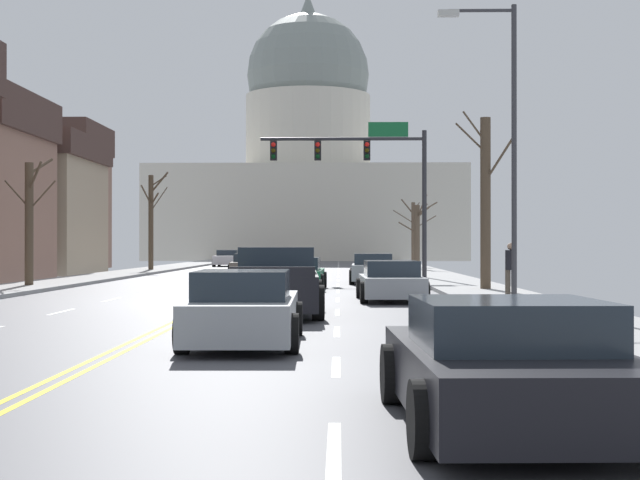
{
  "coord_description": "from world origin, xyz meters",
  "views": [
    {
      "loc": [
        3.54,
        -26.67,
        1.71
      ],
      "look_at": [
        2.27,
        35.1,
        2.01
      ],
      "focal_mm": 52.1,
      "sensor_mm": 36.0,
      "label": 1
    }
  ],
  "objects_px": {
    "sedan_near_01": "(298,274)",
    "sedan_near_05": "(507,368)",
    "signal_gantry": "(367,165)",
    "pickup_truck_near_03": "(276,284)",
    "sedan_near_02": "(391,282)",
    "pedestrian_00": "(511,267)",
    "sedan_oncoming_01": "(256,262)",
    "street_lamp_right": "(504,128)",
    "sedan_near_04": "(244,310)",
    "sedan_oncoming_00": "(249,265)",
    "sedan_near_00": "(373,269)",
    "sedan_oncoming_02": "(228,259)"
  },
  "relations": [
    {
      "from": "sedan_near_04",
      "to": "sedan_oncoming_00",
      "type": "xyz_separation_m",
      "value": [
        -3.5,
        36.53,
        -0.04
      ]
    },
    {
      "from": "street_lamp_right",
      "to": "sedan_near_00",
      "type": "xyz_separation_m",
      "value": [
        -2.91,
        15.99,
        -4.21
      ]
    },
    {
      "from": "sedan_near_02",
      "to": "sedan_near_05",
      "type": "bearing_deg",
      "value": -90.04
    },
    {
      "from": "pickup_truck_near_03",
      "to": "sedan_near_05",
      "type": "distance_m",
      "value": 14.2
    },
    {
      "from": "sedan_oncoming_01",
      "to": "pedestrian_00",
      "type": "xyz_separation_m",
      "value": [
        10.76,
        -32.92,
        0.5
      ]
    },
    {
      "from": "sedan_near_00",
      "to": "sedan_oncoming_00",
      "type": "distance_m",
      "value": 13.35
    },
    {
      "from": "street_lamp_right",
      "to": "sedan_near_04",
      "type": "xyz_separation_m",
      "value": [
        -6.02,
        -8.94,
        -4.23
      ]
    },
    {
      "from": "sedan_near_05",
      "to": "pedestrian_00",
      "type": "height_order",
      "value": "pedestrian_00"
    },
    {
      "from": "street_lamp_right",
      "to": "pickup_truck_near_03",
      "type": "distance_m",
      "value": 7.52
    },
    {
      "from": "signal_gantry",
      "to": "pedestrian_00",
      "type": "bearing_deg",
      "value": -75.99
    },
    {
      "from": "signal_gantry",
      "to": "pedestrian_00",
      "type": "xyz_separation_m",
      "value": [
        3.92,
        -15.71,
        -4.45
      ]
    },
    {
      "from": "sedan_near_04",
      "to": "sedan_oncoming_01",
      "type": "height_order",
      "value": "sedan_near_04"
    },
    {
      "from": "signal_gantry",
      "to": "pickup_truck_near_03",
      "type": "relative_size",
      "value": 1.45
    },
    {
      "from": "street_lamp_right",
      "to": "sedan_near_00",
      "type": "bearing_deg",
      "value": 100.3
    },
    {
      "from": "sedan_near_01",
      "to": "pedestrian_00",
      "type": "bearing_deg",
      "value": -44.0
    },
    {
      "from": "sedan_near_02",
      "to": "sedan_oncoming_02",
      "type": "relative_size",
      "value": 0.96
    },
    {
      "from": "sedan_oncoming_02",
      "to": "sedan_oncoming_00",
      "type": "bearing_deg",
      "value": -79.96
    },
    {
      "from": "sedan_oncoming_01",
      "to": "pedestrian_00",
      "type": "height_order",
      "value": "pedestrian_00"
    },
    {
      "from": "sedan_oncoming_00",
      "to": "sedan_near_05",
      "type": "bearing_deg",
      "value": -81.29
    },
    {
      "from": "sedan_near_04",
      "to": "sedan_near_05",
      "type": "relative_size",
      "value": 1.11
    },
    {
      "from": "sedan_near_05",
      "to": "sedan_oncoming_01",
      "type": "distance_m",
      "value": 53.1
    },
    {
      "from": "signal_gantry",
      "to": "sedan_near_04",
      "type": "bearing_deg",
      "value": -95.94
    },
    {
      "from": "signal_gantry",
      "to": "sedan_near_04",
      "type": "distance_m",
      "value": 28.87
    },
    {
      "from": "sedan_near_01",
      "to": "sedan_near_04",
      "type": "distance_m",
      "value": 19.17
    },
    {
      "from": "pedestrian_00",
      "to": "sedan_oncoming_01",
      "type": "bearing_deg",
      "value": 108.1
    },
    {
      "from": "signal_gantry",
      "to": "sedan_oncoming_00",
      "type": "bearing_deg",
      "value": 128.06
    },
    {
      "from": "sedan_near_01",
      "to": "pickup_truck_near_03",
      "type": "distance_m",
      "value": 12.42
    },
    {
      "from": "pickup_truck_near_03",
      "to": "sedan_oncoming_01",
      "type": "relative_size",
      "value": 1.17
    },
    {
      "from": "sedan_near_00",
      "to": "sedan_near_04",
      "type": "distance_m",
      "value": 25.12
    },
    {
      "from": "sedan_oncoming_00",
      "to": "pedestrian_00",
      "type": "bearing_deg",
      "value": -66.59
    },
    {
      "from": "pickup_truck_near_03",
      "to": "sedan_near_01",
      "type": "bearing_deg",
      "value": 90.16
    },
    {
      "from": "signal_gantry",
      "to": "sedan_oncoming_01",
      "type": "bearing_deg",
      "value": 111.66
    },
    {
      "from": "sedan_near_02",
      "to": "pedestrian_00",
      "type": "xyz_separation_m",
      "value": [
        3.66,
        0.24,
        0.46
      ]
    },
    {
      "from": "pickup_truck_near_03",
      "to": "sedan_oncoming_02",
      "type": "relative_size",
      "value": 1.19
    },
    {
      "from": "sedan_oncoming_00",
      "to": "signal_gantry",
      "type": "bearing_deg",
      "value": -51.94
    },
    {
      "from": "sedan_near_04",
      "to": "sedan_near_01",
      "type": "bearing_deg",
      "value": 89.83
    },
    {
      "from": "sedan_near_01",
      "to": "sedan_near_05",
      "type": "xyz_separation_m",
      "value": [
        3.13,
        -26.27,
        -0.02
      ]
    },
    {
      "from": "sedan_oncoming_01",
      "to": "sedan_oncoming_02",
      "type": "xyz_separation_m",
      "value": [
        -3.18,
        11.17,
        0.07
      ]
    },
    {
      "from": "sedan_oncoming_00",
      "to": "sedan_near_02",
      "type": "bearing_deg",
      "value": -74.51
    },
    {
      "from": "pedestrian_00",
      "to": "sedan_near_02",
      "type": "bearing_deg",
      "value": -176.29
    },
    {
      "from": "sedan_near_01",
      "to": "sedan_near_02",
      "type": "xyz_separation_m",
      "value": [
        3.14,
        -6.81,
        -0.0
      ]
    },
    {
      "from": "pickup_truck_near_03",
      "to": "sedan_near_00",
      "type": "bearing_deg",
      "value": 80.56
    },
    {
      "from": "sedan_oncoming_00",
      "to": "sedan_oncoming_02",
      "type": "height_order",
      "value": "sedan_oncoming_02"
    },
    {
      "from": "sedan_near_01",
      "to": "sedan_near_02",
      "type": "relative_size",
      "value": 0.99
    },
    {
      "from": "signal_gantry",
      "to": "street_lamp_right",
      "type": "relative_size",
      "value": 0.99
    },
    {
      "from": "signal_gantry",
      "to": "sedan_near_04",
      "type": "xyz_separation_m",
      "value": [
        -2.94,
        -28.3,
        -4.89
      ]
    },
    {
      "from": "pedestrian_00",
      "to": "sedan_near_05",
      "type": "bearing_deg",
      "value": -100.58
    },
    {
      "from": "signal_gantry",
      "to": "sedan_near_01",
      "type": "relative_size",
      "value": 1.81
    },
    {
      "from": "street_lamp_right",
      "to": "sedan_near_05",
      "type": "distance_m",
      "value": 16.84
    },
    {
      "from": "sedan_near_04",
      "to": "sedan_oncoming_01",
      "type": "distance_m",
      "value": 45.68
    }
  ]
}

